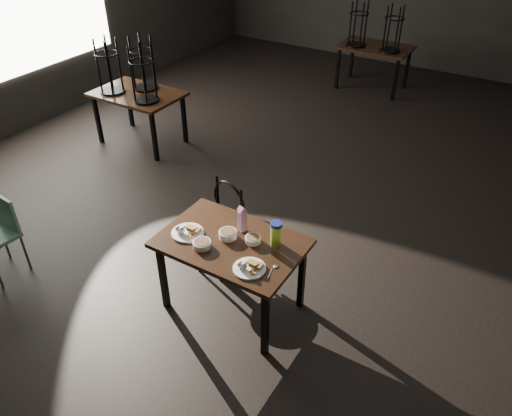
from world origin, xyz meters
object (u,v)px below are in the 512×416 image
Objects in this scene: main_table at (231,249)px; water_bottle at (276,233)px; juice_carton at (242,220)px; bentwood_chair at (221,221)px.

water_bottle is at bearing 25.20° from main_table.
water_bottle reaches higher than main_table.
juice_carton is 0.34m from water_bottle.
juice_carton is (-0.00, 0.18, 0.19)m from main_table.
main_table is at bearing -154.80° from water_bottle.
water_bottle is at bearing -4.31° from bentwood_chair.
juice_carton is at bearing -15.98° from bentwood_chair.
juice_carton is at bearing 91.28° from main_table.
juice_carton reaches higher than water_bottle.
main_table is 5.43× the size of water_bottle.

